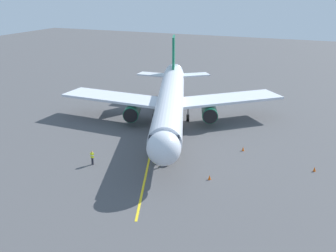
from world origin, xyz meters
TOP-DOWN VIEW (x-y plane):
  - ground_plane at (0.00, 0.00)m, footprint 220.00×220.00m
  - apron_lead_in_line at (0.89, 8.60)m, footprint 14.44×37.48m
  - airplane at (0.99, 2.33)m, footprint 32.54×38.83m
  - ground_crew_marshaller at (4.18, 18.36)m, footprint 0.46×0.37m
  - baggage_cart_near_nose at (-2.34, 13.81)m, footprint 2.45×2.95m
  - safety_cone_nose_left at (-20.04, 9.99)m, footprint 0.32×0.32m
  - safety_cone_nose_right at (-11.15, 7.21)m, footprint 0.32×0.32m
  - safety_cone_wing_port at (-9.71, 16.69)m, footprint 0.32×0.32m

SIDE VIEW (x-z plane):
  - ground_plane at x=0.00m, z-range 0.00..0.00m
  - apron_lead_in_line at x=0.89m, z-range 0.00..0.01m
  - safety_cone_nose_left at x=-20.04m, z-range 0.00..0.55m
  - safety_cone_nose_right at x=-11.15m, z-range 0.00..0.55m
  - safety_cone_wing_port at x=-9.71m, z-range 0.00..0.55m
  - baggage_cart_near_nose at x=-2.34m, z-range 0.02..1.29m
  - ground_crew_marshaller at x=4.18m, z-range 0.03..1.74m
  - airplane at x=0.99m, z-range -1.75..9.75m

